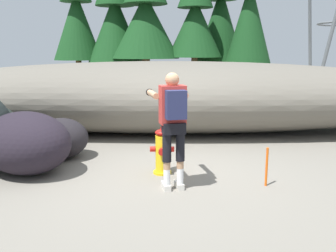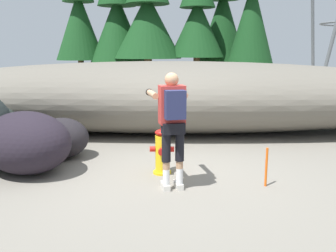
{
  "view_description": "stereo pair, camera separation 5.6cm",
  "coord_description": "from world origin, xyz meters",
  "px_view_note": "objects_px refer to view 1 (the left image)",
  "views": [
    {
      "loc": [
        0.08,
        -5.79,
        2.03
      ],
      "look_at": [
        0.01,
        0.51,
        0.75
      ],
      "focal_mm": 40.04,
      "sensor_mm": 36.0,
      "label": 1
    },
    {
      "loc": [
        0.14,
        -5.79,
        2.03
      ],
      "look_at": [
        0.01,
        0.51,
        0.75
      ],
      "focal_mm": 40.04,
      "sensor_mm": 36.0,
      "label": 2
    }
  ],
  "objects_px": {
    "fire_hydrant": "(162,152)",
    "boulder_mid": "(26,143)",
    "boulder_outlier": "(61,138)",
    "survey_stake": "(267,167)",
    "utility_worker": "(173,116)"
  },
  "relations": [
    {
      "from": "fire_hydrant",
      "to": "survey_stake",
      "type": "relative_size",
      "value": 1.34
    },
    {
      "from": "fire_hydrant",
      "to": "boulder_mid",
      "type": "height_order",
      "value": "boulder_mid"
    },
    {
      "from": "fire_hydrant",
      "to": "boulder_outlier",
      "type": "bearing_deg",
      "value": 155.52
    },
    {
      "from": "fire_hydrant",
      "to": "boulder_outlier",
      "type": "distance_m",
      "value": 2.15
    },
    {
      "from": "utility_worker",
      "to": "survey_stake",
      "type": "bearing_deg",
      "value": -98.79
    },
    {
      "from": "utility_worker",
      "to": "fire_hydrant",
      "type": "bearing_deg",
      "value": 0.08
    },
    {
      "from": "boulder_outlier",
      "to": "utility_worker",
      "type": "bearing_deg",
      "value": -36.67
    },
    {
      "from": "fire_hydrant",
      "to": "survey_stake",
      "type": "distance_m",
      "value": 1.69
    },
    {
      "from": "survey_stake",
      "to": "utility_worker",
      "type": "bearing_deg",
      "value": -175.05
    },
    {
      "from": "fire_hydrant",
      "to": "boulder_mid",
      "type": "relative_size",
      "value": 0.5
    },
    {
      "from": "fire_hydrant",
      "to": "boulder_outlier",
      "type": "height_order",
      "value": "fire_hydrant"
    },
    {
      "from": "boulder_outlier",
      "to": "fire_hydrant",
      "type": "bearing_deg",
      "value": -24.48
    },
    {
      "from": "fire_hydrant",
      "to": "boulder_mid",
      "type": "xyz_separation_m",
      "value": [
        -2.26,
        0.0,
        0.15
      ]
    },
    {
      "from": "survey_stake",
      "to": "boulder_outlier",
      "type": "bearing_deg",
      "value": 157.65
    },
    {
      "from": "boulder_outlier",
      "to": "survey_stake",
      "type": "height_order",
      "value": "boulder_outlier"
    }
  ]
}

